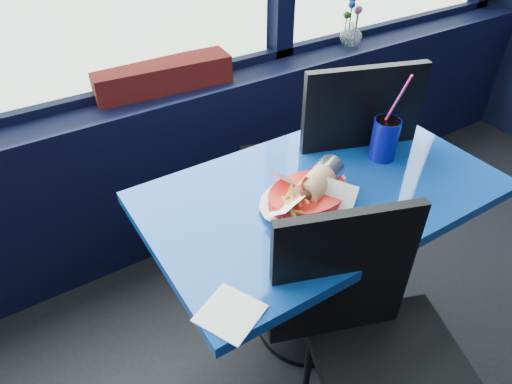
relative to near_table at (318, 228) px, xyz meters
name	(u,v)px	position (x,y,z in m)	size (l,w,h in m)	color
window_sill	(155,173)	(-0.30, 0.87, -0.17)	(5.00, 0.26, 0.80)	black
near_table	(318,228)	(0.00, 0.00, 0.00)	(1.20, 0.70, 0.75)	black
chair_near_front	(372,336)	(-0.14, -0.43, -0.02)	(0.55, 0.55, 0.96)	black
chair_near_back	(324,162)	(0.24, 0.27, 0.04)	(0.61, 0.61, 1.07)	black
planter_box	(163,76)	(-0.18, 0.90, 0.29)	(0.60, 0.15, 0.12)	maroon
flower_vase	(351,31)	(0.87, 0.86, 0.31)	(0.16, 0.16, 0.25)	silver
food_basket	(309,193)	(-0.09, -0.04, 0.22)	(0.30, 0.28, 0.11)	red
ketchup_bottle	(318,119)	(0.18, 0.27, 0.27)	(0.05, 0.05, 0.19)	red
soda_cup	(385,138)	(0.30, 0.03, 0.26)	(0.10, 0.10, 0.33)	#0C0E8C
napkin	(230,313)	(-0.52, -0.28, 0.18)	(0.14, 0.14, 0.00)	white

